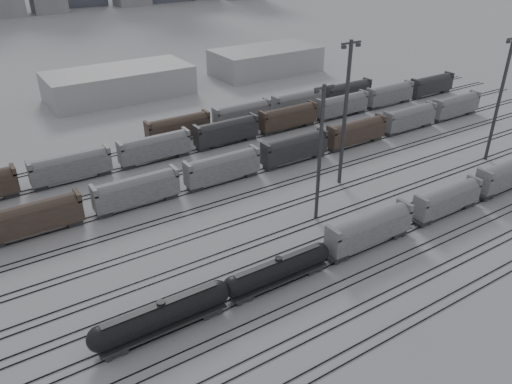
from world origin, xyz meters
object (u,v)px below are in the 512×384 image
hopper_car_a (369,228)px  light_mast_c (320,152)px  hopper_car_c (508,173)px  hopper_car_b (447,198)px  tank_car_a (162,315)px  tank_car_b (278,270)px

hopper_car_a → light_mast_c: bearing=96.7°
hopper_car_c → hopper_car_b: bearing=180.0°
tank_car_a → light_mast_c: bearing=18.7°
tank_car_a → hopper_car_b: size_ratio=1.27×
hopper_car_b → hopper_car_c: 16.94m
hopper_car_a → light_mast_c: 14.08m
tank_car_a → hopper_car_a: 33.53m
tank_car_b → hopper_car_a: (16.69, 0.00, 0.95)m
tank_car_a → light_mast_c: light_mast_c is taller
tank_car_a → tank_car_b: size_ratio=1.07×
tank_car_a → hopper_car_c: 68.32m
hopper_car_b → light_mast_c: bearing=150.3°
light_mast_c → hopper_car_b: bearing=-29.7°
light_mast_c → hopper_car_a: bearing=-83.3°
hopper_car_a → hopper_car_c: bearing=0.0°
hopper_car_c → tank_car_b: bearing=180.0°
tank_car_b → hopper_car_c: size_ratio=1.08×
hopper_car_a → hopper_car_b: 17.85m
light_mast_c → hopper_car_c: bearing=-16.9°
tank_car_b → hopper_car_c: (51.49, 0.00, 1.03)m
tank_car_a → hopper_car_a: (33.52, 0.00, 0.79)m
tank_car_b → hopper_car_b: bearing=0.0°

